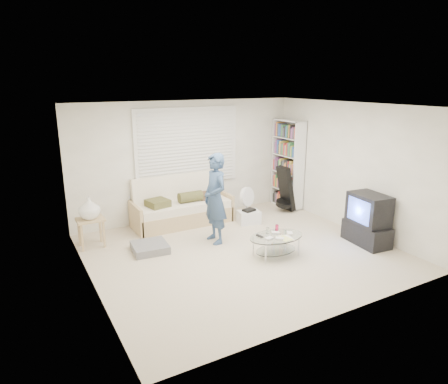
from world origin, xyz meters
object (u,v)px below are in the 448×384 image
bookshelf (288,164)px  futon_sofa (182,208)px  tv_unit (368,220)px  coffee_table (276,240)px

bookshelf → futon_sofa: bearing=177.8°
futon_sofa → tv_unit: 3.65m
coffee_table → futon_sofa: bearing=108.2°
bookshelf → coffee_table: size_ratio=2.07×
bookshelf → coffee_table: (-1.89, -2.18, -0.72)m
tv_unit → coffee_table: size_ratio=0.95×
tv_unit → futon_sofa: bearing=133.6°
futon_sofa → tv_unit: bearing=-46.4°
futon_sofa → coffee_table: bearing=-71.8°
futon_sofa → coffee_table: futon_sofa is taller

